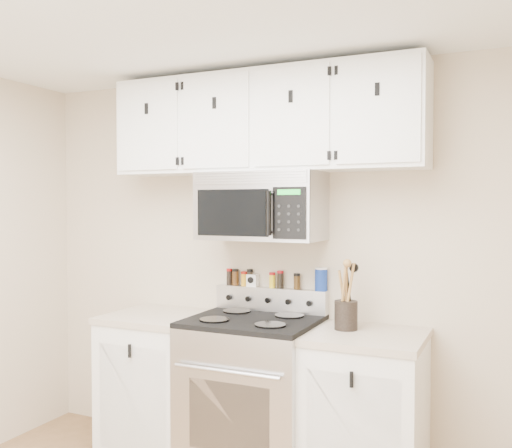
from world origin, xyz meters
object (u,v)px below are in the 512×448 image
(microwave, at_px, (261,206))
(utensil_crock, at_px, (346,313))
(salt_canister, at_px, (321,279))
(range, at_px, (253,394))

(microwave, xyz_separation_m, utensil_crock, (0.56, -0.06, -0.61))
(microwave, height_order, salt_canister, microwave)
(microwave, relative_size, utensil_crock, 1.96)
(microwave, bearing_deg, range, -90.23)
(utensil_crock, bearing_deg, range, -173.35)
(microwave, distance_m, utensil_crock, 0.83)
(range, distance_m, salt_canister, 0.82)
(microwave, bearing_deg, salt_canister, 24.61)
(utensil_crock, distance_m, salt_canister, 0.35)
(range, bearing_deg, utensil_crock, 6.65)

